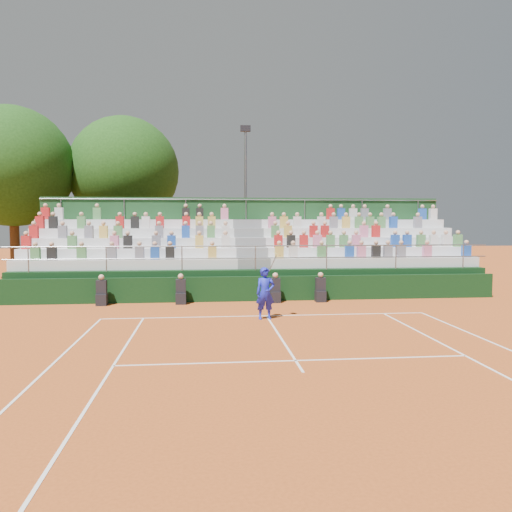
{
  "coord_description": "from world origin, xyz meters",
  "views": [
    {
      "loc": [
        -2.06,
        -16.63,
        3.22
      ],
      "look_at": [
        0.0,
        3.5,
        1.8
      ],
      "focal_mm": 35.0,
      "sensor_mm": 36.0,
      "label": 1
    }
  ],
  "objects": [
    {
      "name": "tree_east",
      "position": [
        -6.83,
        13.93,
        6.16
      ],
      "size": [
        6.46,
        6.46,
        9.41
      ],
      "color": "#3C2916",
      "rests_on": "ground"
    },
    {
      "name": "ground",
      "position": [
        0.0,
        0.0,
        0.0
      ],
      "size": [
        90.0,
        90.0,
        0.0
      ],
      "primitive_type": "plane",
      "color": "#B5511E",
      "rests_on": "ground"
    },
    {
      "name": "tennis_player",
      "position": [
        -0.1,
        -0.53,
        0.86
      ],
      "size": [
        0.86,
        0.46,
        2.22
      ],
      "color": "#1921BF",
      "rests_on": "ground"
    },
    {
      "name": "floodlight_mast",
      "position": [
        0.37,
        13.21,
        5.12
      ],
      "size": [
        0.6,
        0.25,
        8.87
      ],
      "color": "gray",
      "rests_on": "ground"
    },
    {
      "name": "line_officials",
      "position": [
        -1.45,
        2.75,
        0.48
      ],
      "size": [
        8.92,
        0.4,
        1.19
      ],
      "color": "black",
      "rests_on": "ground"
    },
    {
      "name": "grandstand",
      "position": [
        0.0,
        6.43,
        1.08
      ],
      "size": [
        20.0,
        5.2,
        4.4
      ],
      "color": "black",
      "rests_on": "ground"
    },
    {
      "name": "courtside_wall",
      "position": [
        0.0,
        3.2,
        0.5
      ],
      "size": [
        20.0,
        0.15,
        1.0
      ],
      "primitive_type": "cube",
      "color": "black",
      "rests_on": "ground"
    },
    {
      "name": "court_markings",
      "position": [
        -0.0,
        -11.06,
        0.01
      ],
      "size": [
        11.04,
        23.83,
        0.01
      ],
      "color": "white",
      "rests_on": "ground"
    },
    {
      "name": "tree_west",
      "position": [
        -12.51,
        12.05,
        6.19
      ],
      "size": [
        6.55,
        6.55,
        9.47
      ],
      "color": "#3C2916",
      "rests_on": "ground"
    }
  ]
}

